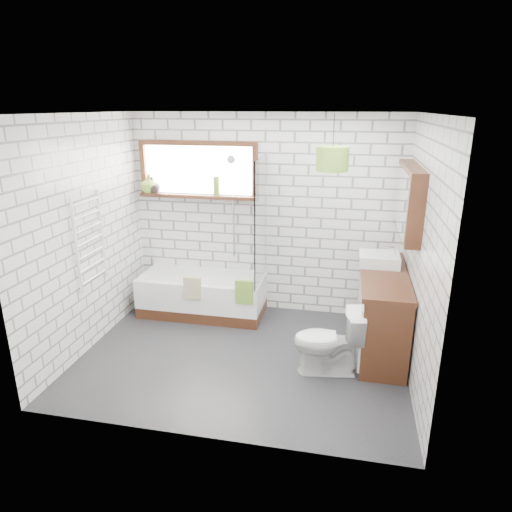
% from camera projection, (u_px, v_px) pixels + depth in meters
% --- Properties ---
extents(floor, '(3.40, 2.60, 0.01)m').
position_uv_depth(floor, '(242.00, 356.00, 4.92)').
color(floor, '#232326').
rests_on(floor, ground).
extents(ceiling, '(3.40, 2.60, 0.01)m').
position_uv_depth(ceiling, '(240.00, 113.00, 4.13)').
color(ceiling, white).
rests_on(ceiling, ground).
extents(wall_back, '(3.40, 0.01, 2.50)m').
position_uv_depth(wall_back, '(265.00, 216.00, 5.74)').
color(wall_back, white).
rests_on(wall_back, ground).
extents(wall_front, '(3.40, 0.01, 2.50)m').
position_uv_depth(wall_front, '(199.00, 296.00, 3.31)').
color(wall_front, white).
rests_on(wall_front, ground).
extents(wall_left, '(0.01, 2.60, 2.50)m').
position_uv_depth(wall_left, '(85.00, 236.00, 4.85)').
color(wall_left, white).
rests_on(wall_left, ground).
extents(wall_right, '(0.01, 2.60, 2.50)m').
position_uv_depth(wall_right, '(421.00, 256.00, 4.20)').
color(wall_right, white).
rests_on(wall_right, ground).
extents(window, '(1.52, 0.16, 0.68)m').
position_uv_depth(window, '(198.00, 170.00, 5.69)').
color(window, black).
rests_on(window, wall_back).
extents(towel_radiator, '(0.06, 0.52, 1.00)m').
position_uv_depth(towel_radiator, '(90.00, 240.00, 4.86)').
color(towel_radiator, white).
rests_on(towel_radiator, wall_left).
extents(mirror_cabinet, '(0.16, 1.20, 0.70)m').
position_uv_depth(mirror_cabinet, '(409.00, 200.00, 4.65)').
color(mirror_cabinet, black).
rests_on(mirror_cabinet, wall_right).
extents(shower_riser, '(0.02, 0.02, 1.30)m').
position_uv_depth(shower_riser, '(233.00, 207.00, 5.74)').
color(shower_riser, silver).
rests_on(shower_riser, wall_back).
extents(bathtub, '(1.56, 0.69, 0.51)m').
position_uv_depth(bathtub, '(203.00, 295.00, 5.87)').
color(bathtub, white).
rests_on(bathtub, floor).
extents(shower_screen, '(0.02, 0.72, 1.50)m').
position_uv_depth(shower_screen, '(261.00, 222.00, 5.41)').
color(shower_screen, white).
rests_on(shower_screen, bathtub).
extents(towel_green, '(0.21, 0.06, 0.29)m').
position_uv_depth(towel_green, '(244.00, 292.00, 5.35)').
color(towel_green, olive).
rests_on(towel_green, bathtub).
extents(towel_beige, '(0.21, 0.05, 0.27)m').
position_uv_depth(towel_beige, '(192.00, 288.00, 5.48)').
color(towel_beige, '#C0B486').
rests_on(towel_beige, bathtub).
extents(vanity, '(0.49, 1.53, 0.88)m').
position_uv_depth(vanity, '(382.00, 310.00, 4.99)').
color(vanity, black).
rests_on(vanity, floor).
extents(basin, '(0.43, 0.38, 0.13)m').
position_uv_depth(basin, '(379.00, 259.00, 5.07)').
color(basin, white).
rests_on(basin, vanity).
extents(tap, '(0.04, 0.04, 0.17)m').
position_uv_depth(tap, '(394.00, 254.00, 5.02)').
color(tap, silver).
rests_on(tap, vanity).
extents(toilet, '(0.47, 0.72, 0.68)m').
position_uv_depth(toilet, '(328.00, 342.00, 4.52)').
color(toilet, white).
rests_on(toilet, floor).
extents(vase_olive, '(0.29, 0.29, 0.24)m').
position_uv_depth(vase_olive, '(149.00, 185.00, 5.85)').
color(vase_olive, olive).
rests_on(vase_olive, window).
extents(vase_dark, '(0.20, 0.20, 0.20)m').
position_uv_depth(vase_dark, '(152.00, 187.00, 5.85)').
color(vase_dark, black).
rests_on(vase_dark, window).
extents(bottle, '(0.10, 0.10, 0.23)m').
position_uv_depth(bottle, '(216.00, 188.00, 5.68)').
color(bottle, olive).
rests_on(bottle, window).
extents(pendant, '(0.30, 0.30, 0.22)m').
position_uv_depth(pendant, '(332.00, 159.00, 4.21)').
color(pendant, olive).
rests_on(pendant, ceiling).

